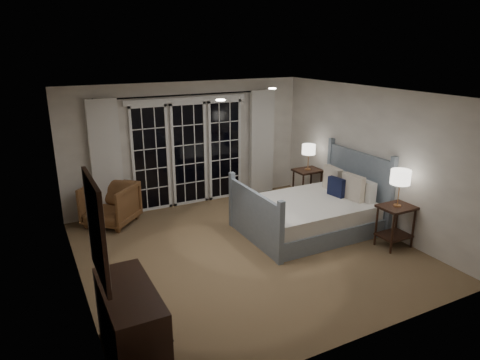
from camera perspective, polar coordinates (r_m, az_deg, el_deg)
name	(u,v)px	position (r m, az deg, el deg)	size (l,w,h in m)	color
floor	(246,251)	(7.00, 0.80, -9.39)	(5.00, 5.00, 0.00)	brown
ceiling	(247,94)	(6.27, 0.90, 11.40)	(5.00, 5.00, 0.00)	silver
wall_left	(73,203)	(5.84, -21.35, -2.92)	(0.02, 5.00, 2.50)	white
wall_right	(370,158)	(7.98, 16.92, 2.85)	(0.02, 5.00, 2.50)	white
wall_back	(188,144)	(8.74, -6.92, 4.73)	(5.00, 0.02, 2.50)	white
wall_front	(360,240)	(4.62, 15.74, -7.74)	(5.00, 0.02, 2.50)	white
french_doors	(189,153)	(8.74, -6.79, 3.66)	(2.50, 0.04, 2.20)	black
curtain_rod	(188,95)	(8.48, -6.93, 11.20)	(0.03, 0.03, 3.50)	black
curtain_left	(106,160)	(8.24, -17.40, 2.54)	(0.55, 0.10, 2.25)	silver
curtain_right	(262,142)	(9.34, 2.90, 5.05)	(0.55, 0.10, 2.25)	silver
downlight_a	(272,89)	(7.19, 4.34, 12.07)	(0.12, 0.12, 0.01)	white
downlight_b	(221,100)	(5.65, -2.61, 10.60)	(0.12, 0.12, 0.01)	white
bed	(311,212)	(7.72, 9.45, -4.29)	(2.26, 1.62, 1.32)	gray
nightstand_left	(395,220)	(7.39, 20.02, -5.00)	(0.55, 0.44, 0.71)	#321C10
nightstand_right	(307,180)	(9.04, 8.95, -0.06)	(0.54, 0.44, 0.71)	#321C10
lamp_left	(401,177)	(7.16, 20.62, 0.32)	(0.31, 0.31, 0.60)	tan
lamp_right	(309,150)	(8.86, 9.15, 4.01)	(0.27, 0.27, 0.53)	tan
armchair	(110,204)	(8.19, -16.89, -3.12)	(0.83, 0.85, 0.77)	brown
dresser	(131,326)	(4.76, -14.28, -18.32)	(0.51, 1.20, 0.85)	#321C10
mirror	(96,230)	(4.18, -18.60, -6.30)	(0.05, 0.85, 1.00)	#321C10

